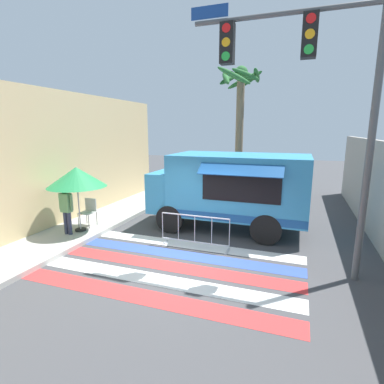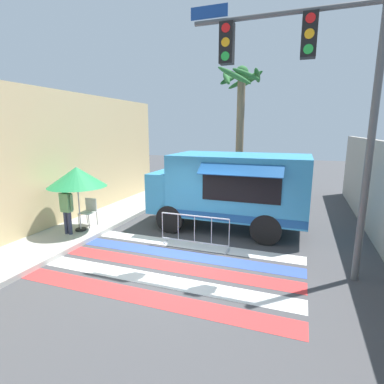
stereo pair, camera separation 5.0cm
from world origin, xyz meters
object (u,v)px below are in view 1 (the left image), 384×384
at_px(traffic_signal_pole, 311,79).
at_px(folding_chair, 89,209).
at_px(barricade_front, 195,232).
at_px(palm_tree, 240,108).
at_px(food_truck, 227,187).
at_px(patio_umbrella, 77,177).
at_px(vendor_person, 66,207).

bearing_deg(traffic_signal_pole, folding_chair, 172.42).
relative_size(traffic_signal_pole, barricade_front, 3.00).
distance_m(traffic_signal_pole, palm_tree, 7.60).
xyz_separation_m(food_truck, traffic_signal_pole, (2.41, -2.62, 3.03)).
height_order(food_truck, traffic_signal_pole, traffic_signal_pole).
relative_size(patio_umbrella, folding_chair, 2.26).
xyz_separation_m(folding_chair, palm_tree, (4.05, 6.10, 3.72)).
bearing_deg(food_truck, vendor_person, -149.61).
bearing_deg(traffic_signal_pole, barricade_front, 169.07).
xyz_separation_m(traffic_signal_pole, vendor_person, (-7.00, -0.07, -3.51)).
bearing_deg(patio_umbrella, vendor_person, -108.92).
bearing_deg(palm_tree, folding_chair, -123.59).
height_order(patio_umbrella, folding_chair, patio_umbrella).
bearing_deg(vendor_person, traffic_signal_pole, 16.33).
distance_m(patio_umbrella, barricade_front, 4.24).
bearing_deg(traffic_signal_pole, food_truck, 132.53).
height_order(folding_chair, vendor_person, vendor_person).
relative_size(food_truck, palm_tree, 0.84).
relative_size(patio_umbrella, vendor_person, 1.35).
distance_m(traffic_signal_pole, patio_umbrella, 7.34).
xyz_separation_m(patio_umbrella, barricade_front, (3.97, 0.22, -1.45)).
relative_size(patio_umbrella, palm_tree, 0.34).
distance_m(food_truck, palm_tree, 5.30).
bearing_deg(folding_chair, vendor_person, -110.48).
bearing_deg(food_truck, folding_chair, -159.54).
xyz_separation_m(folding_chair, barricade_front, (4.06, -0.37, -0.22)).
bearing_deg(palm_tree, patio_umbrella, -120.63).
bearing_deg(barricade_front, traffic_signal_pole, -10.93).
xyz_separation_m(food_truck, vendor_person, (-4.60, -2.70, -0.49)).
xyz_separation_m(food_truck, folding_chair, (-4.55, -1.70, -0.80)).
relative_size(patio_umbrella, barricade_front, 1.01).
bearing_deg(vendor_person, food_truck, 46.12).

